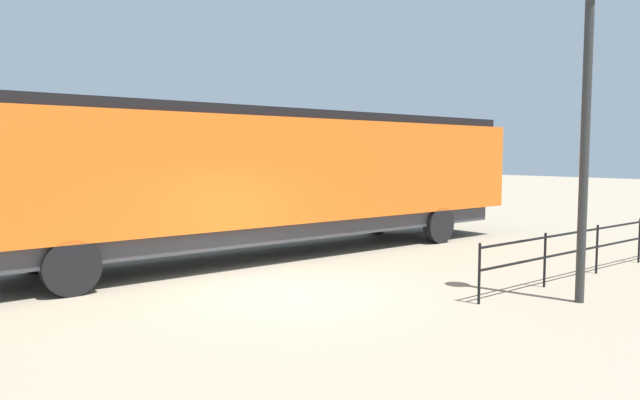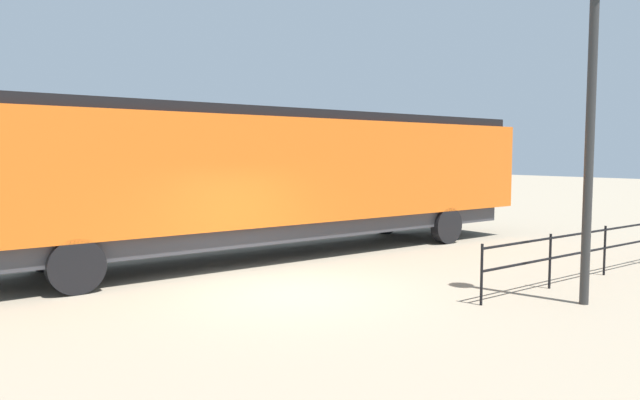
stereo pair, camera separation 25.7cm
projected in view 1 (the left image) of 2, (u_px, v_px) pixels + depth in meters
The scene contains 4 objects.
ground_plane at pixel (288, 292), 11.43m from camera, with size 120.00×120.00×0.00m, color gray.
locomotive at pixel (282, 174), 15.64m from camera, with size 3.01×16.75×3.85m.
lamp_post at pixel (588, 72), 10.31m from camera, with size 0.50×0.50×6.04m.
platform_fence at pixel (597, 242), 13.14m from camera, with size 0.05×8.76×1.12m.
Camera 1 is at (9.23, -6.46, 2.72)m, focal length 32.48 mm.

